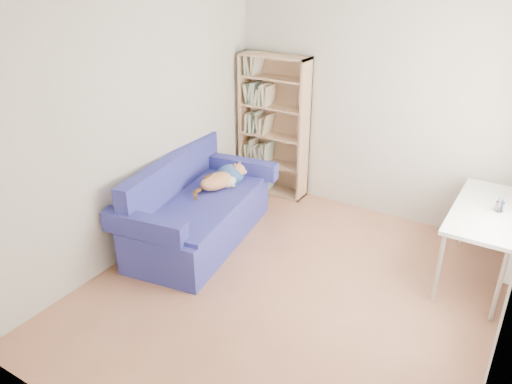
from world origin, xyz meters
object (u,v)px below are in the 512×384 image
sofa (198,210)px  desk (487,216)px  pen_cup (500,206)px  bookshelf (274,132)px

sofa → desk: 2.90m
desk → sofa: bearing=-163.7°
sofa → pen_cup: sofa is taller
sofa → pen_cup: bearing=7.0°
desk → pen_cup: size_ratio=8.66×
bookshelf → desk: bookshelf is taller
sofa → desk: sofa is taller
bookshelf → pen_cup: bearing=-13.6°
sofa → pen_cup: (2.85, 0.82, 0.46)m
sofa → bookshelf: 1.56m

